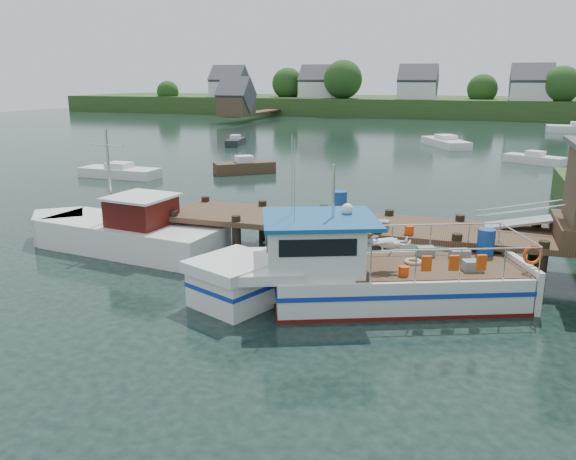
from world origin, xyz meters
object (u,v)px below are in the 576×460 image
(moored_rowboat, at_px, (245,167))
(moored_e, at_px, (235,141))
(lobster_boat, at_px, (355,274))
(moored_a, at_px, (120,172))
(dock, at_px, (526,209))
(work_boat, at_px, (123,231))
(moored_d, at_px, (445,142))
(moored_b, at_px, (535,159))

(moored_rowboat, relative_size, moored_e, 1.08)
(lobster_boat, bearing_deg, moored_a, 117.72)
(dock, distance_m, work_boat, 14.20)
(moored_rowboat, height_order, moored_e, moored_rowboat)
(moored_a, relative_size, moored_d, 0.78)
(dock, distance_m, moored_e, 38.78)
(work_boat, bearing_deg, moored_rowboat, 104.91)
(work_boat, bearing_deg, moored_b, 66.81)
(moored_b, relative_size, moored_e, 1.20)
(lobster_boat, distance_m, moored_rowboat, 23.22)
(dock, bearing_deg, moored_rowboat, 135.78)
(moored_e, bearing_deg, work_boat, -94.07)
(moored_a, height_order, moored_e, moored_e)
(lobster_boat, bearing_deg, dock, 17.59)
(moored_rowboat, xyz_separation_m, moored_e, (-7.09, 14.65, -0.07))
(lobster_boat, distance_m, work_boat, 9.63)
(lobster_boat, xyz_separation_m, moored_a, (-18.91, 15.88, -0.51))
(moored_rowboat, height_order, moored_d, moored_rowboat)
(moored_a, bearing_deg, moored_rowboat, 50.68)
(moored_b, bearing_deg, moored_a, -156.95)
(lobster_boat, bearing_deg, work_boat, 143.84)
(lobster_boat, height_order, moored_b, lobster_boat)
(moored_d, bearing_deg, moored_rowboat, -119.11)
(dock, bearing_deg, lobster_boat, -140.13)
(dock, xyz_separation_m, work_boat, (-14.03, -1.60, -1.53))
(work_boat, bearing_deg, moored_d, 82.61)
(moored_b, height_order, moored_e, moored_e)
(dock, xyz_separation_m, moored_d, (-4.45, 36.00, -1.83))
(moored_rowboat, distance_m, moored_d, 23.30)
(dock, height_order, moored_a, dock)
(moored_a, xyz_separation_m, moored_e, (-0.01, 18.75, 0.01))
(moored_a, bearing_deg, moored_d, 72.09)
(dock, xyz_separation_m, moored_b, (2.59, 27.07, -1.89))
(lobster_boat, relative_size, moored_e, 2.57)
(lobster_boat, relative_size, moored_d, 1.42)
(work_boat, bearing_deg, lobster_boat, -6.98)
(dock, distance_m, moored_d, 36.32)
(moored_b, bearing_deg, dock, -102.38)
(moored_d, bearing_deg, dock, -80.88)
(moored_rowboat, relative_size, moored_d, 0.60)
(moored_e, bearing_deg, moored_d, -5.15)
(work_boat, xyz_separation_m, moored_d, (9.58, 37.60, -0.31))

